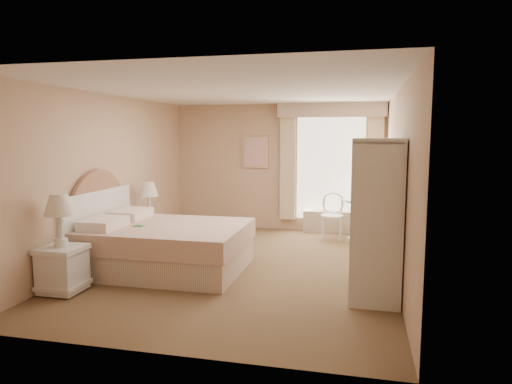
% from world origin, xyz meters
% --- Properties ---
extents(room, '(4.21, 5.51, 2.51)m').
position_xyz_m(room, '(0.00, 0.00, 1.25)').
color(room, brown).
rests_on(room, ground).
extents(window, '(2.05, 0.22, 2.51)m').
position_xyz_m(window, '(1.05, 2.65, 1.34)').
color(window, white).
rests_on(window, room).
extents(framed_art, '(0.52, 0.04, 0.62)m').
position_xyz_m(framed_art, '(-0.45, 2.71, 1.55)').
color(framed_art, '#D4AD82').
rests_on(framed_art, room).
extents(bed, '(2.16, 1.70, 1.50)m').
position_xyz_m(bed, '(-1.12, -0.40, 0.36)').
color(bed, tan).
rests_on(bed, room).
extents(nightstand_near, '(0.49, 0.49, 1.18)m').
position_xyz_m(nightstand_near, '(-1.84, -1.56, 0.45)').
color(nightstand_near, white).
rests_on(nightstand_near, room).
extents(nightstand_far, '(0.45, 0.45, 1.09)m').
position_xyz_m(nightstand_far, '(-1.84, 0.76, 0.41)').
color(nightstand_far, white).
rests_on(nightstand_far, room).
extents(round_table, '(0.70, 0.70, 0.74)m').
position_xyz_m(round_table, '(1.69, 2.12, 0.50)').
color(round_table, silver).
rests_on(round_table, room).
extents(cafe_chair, '(0.41, 0.41, 0.85)m').
position_xyz_m(cafe_chair, '(1.14, 2.13, 0.49)').
color(cafe_chair, silver).
rests_on(cafe_chair, room).
extents(armoire, '(0.56, 1.12, 1.86)m').
position_xyz_m(armoire, '(1.81, -0.75, 0.77)').
color(armoire, white).
rests_on(armoire, room).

